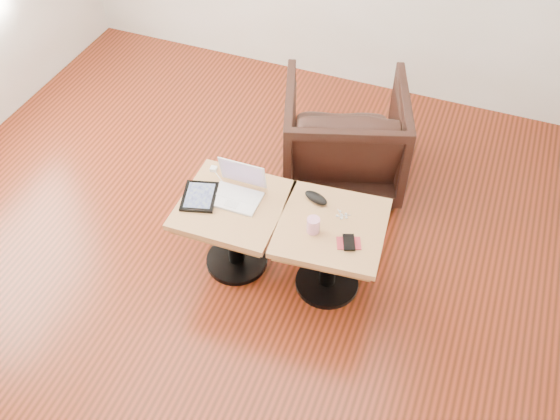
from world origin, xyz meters
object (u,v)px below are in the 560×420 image
(side_table_left, at_px, (234,219))
(laptop, at_px, (238,190))
(striped_cup, at_px, (313,225))
(armchair, at_px, (344,136))
(side_table_right, at_px, (330,241))

(side_table_left, relative_size, laptop, 2.11)
(striped_cup, relative_size, armchair, 0.11)
(side_table_right, height_order, striped_cup, striped_cup)
(side_table_left, xyz_separation_m, armchair, (0.38, 1.04, -0.03))
(side_table_right, distance_m, armchair, 1.02)
(side_table_right, xyz_separation_m, laptop, (-0.60, 0.03, 0.18))
(armchair, bearing_deg, side_table_left, 51.23)
(side_table_left, distance_m, side_table_right, 0.61)
(side_table_left, height_order, striped_cup, striped_cup)
(side_table_right, bearing_deg, armchair, 97.08)
(side_table_left, height_order, side_table_right, same)
(laptop, xyz_separation_m, armchair, (0.38, 0.97, -0.21))
(side_table_left, distance_m, armchair, 1.11)
(side_table_right, distance_m, laptop, 0.63)
(striped_cup, bearing_deg, armchair, 97.14)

